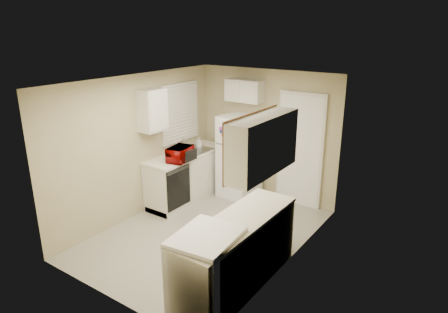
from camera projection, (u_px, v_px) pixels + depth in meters
The scene contains 19 objects.
floor at pixel (206, 234), 6.31m from camera, with size 3.80×3.80×0.00m, color #BAB8AA.
ceiling at pixel (204, 81), 5.56m from camera, with size 3.80×3.80×0.00m, color white.
wall_left at pixel (138, 146), 6.69m from camera, with size 3.80×3.80×0.00m, color tan.
wall_right at pixel (291, 182), 5.18m from camera, with size 3.80×3.80×0.00m, color tan.
wall_back at pixel (267, 135), 7.42m from camera, with size 2.80×2.80×0.00m, color tan.
wall_front at pixel (102, 208), 4.45m from camera, with size 2.80×2.80×0.00m, color tan.
left_counter at pixel (188, 176), 7.46m from camera, with size 0.60×1.80×0.90m, color silver.
dishwasher at pixel (178, 188), 6.83m from camera, with size 0.03×0.58×0.72m, color black.
sink at pixel (192, 153), 7.45m from camera, with size 0.54×0.74×0.16m, color gray.
microwave at pixel (180, 153), 6.84m from camera, with size 0.26×0.46×0.31m, color #7A0301.
soap_bottle at pixel (199, 142), 7.64m from camera, with size 0.09×0.09×0.20m, color silver.
window_blinds at pixel (180, 113), 7.36m from camera, with size 0.10×0.98×1.08m, color silver.
upper_cabinet_left at pixel (152, 110), 6.59m from camera, with size 0.30×0.45×0.70m, color silver.
refrigerator at pixel (239, 157), 7.45m from camera, with size 0.65×0.63×1.57m, color white.
cabinet_over_fridge at pixel (245, 91), 7.26m from camera, with size 0.70×0.30×0.40m, color silver.
interior_door at pixel (300, 151), 7.07m from camera, with size 0.86×0.06×2.08m, color white.
right_counter at pixel (237, 253), 4.95m from camera, with size 0.60×2.00×0.90m, color silver.
stove at pixel (207, 272), 4.52m from camera, with size 0.64×0.79×0.97m, color white.
upper_cabinet_right at pixel (263, 145), 4.68m from camera, with size 0.30×1.20×0.70m, color silver.
Camera 1 is at (3.42, -4.45, 3.14)m, focal length 32.00 mm.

